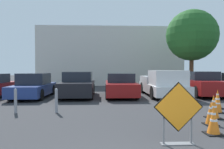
{
  "coord_description": "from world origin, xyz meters",
  "views": [
    {
      "loc": [
        -0.37,
        -2.54,
        1.69
      ],
      "look_at": [
        0.37,
        13.33,
        1.29
      ],
      "focal_mm": 35.0,
      "sensor_mm": 36.0,
      "label": 1
    }
  ],
  "objects_px": {
    "traffic_cone_fifth": "(218,99)",
    "parked_car_fourth": "(120,86)",
    "traffic_cone_second": "(211,114)",
    "road_closed_sign": "(178,112)",
    "traffic_cone_nearest": "(214,121)",
    "parked_car_fifth": "(202,84)",
    "traffic_cone_fourth": "(218,104)",
    "bollard_second": "(16,100)",
    "parked_car_second": "(34,86)",
    "parked_car_third": "(78,85)",
    "traffic_cone_third": "(214,107)",
    "bollard_nearest": "(56,100)",
    "pickup_truck": "(163,85)"
  },
  "relations": [
    {
      "from": "traffic_cone_fifth",
      "to": "parked_car_fourth",
      "type": "xyz_separation_m",
      "value": [
        -3.78,
        4.4,
        0.26
      ]
    },
    {
      "from": "traffic_cone_fifth",
      "to": "parked_car_fourth",
      "type": "bearing_deg",
      "value": 130.67
    },
    {
      "from": "parked_car_fourth",
      "to": "traffic_cone_fourth",
      "type": "bearing_deg",
      "value": 123.1
    },
    {
      "from": "traffic_cone_nearest",
      "to": "traffic_cone_third",
      "type": "height_order",
      "value": "traffic_cone_third"
    },
    {
      "from": "road_closed_sign",
      "to": "traffic_cone_fifth",
      "type": "relative_size",
      "value": 1.71
    },
    {
      "from": "traffic_cone_nearest",
      "to": "parked_car_fifth",
      "type": "xyz_separation_m",
      "value": [
        3.47,
        8.11,
        0.37
      ]
    },
    {
      "from": "parked_car_fifth",
      "to": "pickup_truck",
      "type": "bearing_deg",
      "value": 12.59
    },
    {
      "from": "traffic_cone_fourth",
      "to": "pickup_truck",
      "type": "bearing_deg",
      "value": 98.19
    },
    {
      "from": "traffic_cone_third",
      "to": "parked_car_fifth",
      "type": "distance_m",
      "value": 6.82
    },
    {
      "from": "traffic_cone_nearest",
      "to": "traffic_cone_fourth",
      "type": "bearing_deg",
      "value": 59.78
    },
    {
      "from": "parked_car_second",
      "to": "bollard_nearest",
      "type": "height_order",
      "value": "parked_car_second"
    },
    {
      "from": "parked_car_fourth",
      "to": "pickup_truck",
      "type": "distance_m",
      "value": 2.61
    },
    {
      "from": "traffic_cone_nearest",
      "to": "traffic_cone_second",
      "type": "height_order",
      "value": "traffic_cone_nearest"
    },
    {
      "from": "road_closed_sign",
      "to": "parked_car_second",
      "type": "height_order",
      "value": "parked_car_second"
    },
    {
      "from": "traffic_cone_fourth",
      "to": "parked_car_third",
      "type": "distance_m",
      "value": 7.84
    },
    {
      "from": "traffic_cone_third",
      "to": "parked_car_third",
      "type": "height_order",
      "value": "parked_car_third"
    },
    {
      "from": "traffic_cone_fifth",
      "to": "parked_car_second",
      "type": "relative_size",
      "value": 0.19
    },
    {
      "from": "parked_car_second",
      "to": "parked_car_fifth",
      "type": "distance_m",
      "value": 10.41
    },
    {
      "from": "parked_car_third",
      "to": "pickup_truck",
      "type": "bearing_deg",
      "value": 178.05
    },
    {
      "from": "parked_car_third",
      "to": "parked_car_fifth",
      "type": "bearing_deg",
      "value": -178.45
    },
    {
      "from": "traffic_cone_nearest",
      "to": "traffic_cone_fourth",
      "type": "height_order",
      "value": "traffic_cone_nearest"
    },
    {
      "from": "bollard_nearest",
      "to": "parked_car_third",
      "type": "bearing_deg",
      "value": 86.41
    },
    {
      "from": "road_closed_sign",
      "to": "traffic_cone_nearest",
      "type": "distance_m",
      "value": 1.45
    },
    {
      "from": "traffic_cone_nearest",
      "to": "parked_car_second",
      "type": "bearing_deg",
      "value": 132.05
    },
    {
      "from": "traffic_cone_nearest",
      "to": "traffic_cone_fifth",
      "type": "bearing_deg",
      "value": 60.27
    },
    {
      "from": "traffic_cone_third",
      "to": "parked_car_second",
      "type": "xyz_separation_m",
      "value": [
        -7.87,
        5.89,
        0.26
      ]
    },
    {
      "from": "bollard_nearest",
      "to": "bollard_second",
      "type": "distance_m",
      "value": 1.54
    },
    {
      "from": "road_closed_sign",
      "to": "traffic_cone_fourth",
      "type": "xyz_separation_m",
      "value": [
        2.78,
        3.46,
        -0.39
      ]
    },
    {
      "from": "traffic_cone_fourth",
      "to": "bollard_second",
      "type": "relative_size",
      "value": 0.77
    },
    {
      "from": "parked_car_fifth",
      "to": "traffic_cone_second",
      "type": "bearing_deg",
      "value": 70.6
    },
    {
      "from": "road_closed_sign",
      "to": "traffic_cone_second",
      "type": "bearing_deg",
      "value": 46.59
    },
    {
      "from": "parked_car_second",
      "to": "parked_car_third",
      "type": "relative_size",
      "value": 1.0
    },
    {
      "from": "traffic_cone_second",
      "to": "traffic_cone_fourth",
      "type": "height_order",
      "value": "traffic_cone_fourth"
    },
    {
      "from": "road_closed_sign",
      "to": "parked_car_fourth",
      "type": "xyz_separation_m",
      "value": [
        -0.54,
        8.73,
        -0.08
      ]
    },
    {
      "from": "parked_car_fourth",
      "to": "bollard_second",
      "type": "distance_m",
      "value": 6.7
    },
    {
      "from": "traffic_cone_second",
      "to": "bollard_second",
      "type": "height_order",
      "value": "bollard_second"
    },
    {
      "from": "traffic_cone_fourth",
      "to": "bollard_second",
      "type": "height_order",
      "value": "bollard_second"
    },
    {
      "from": "traffic_cone_second",
      "to": "parked_car_fourth",
      "type": "height_order",
      "value": "parked_car_fourth"
    },
    {
      "from": "bollard_nearest",
      "to": "traffic_cone_second",
      "type": "bearing_deg",
      "value": -22.1
    },
    {
      "from": "parked_car_fourth",
      "to": "bollard_nearest",
      "type": "height_order",
      "value": "parked_car_fourth"
    },
    {
      "from": "traffic_cone_fourth",
      "to": "parked_car_fourth",
      "type": "xyz_separation_m",
      "value": [
        -3.31,
        5.28,
        0.31
      ]
    },
    {
      "from": "road_closed_sign",
      "to": "traffic_cone_second",
      "type": "distance_m",
      "value": 2.35
    },
    {
      "from": "traffic_cone_fourth",
      "to": "pickup_truck",
      "type": "height_order",
      "value": "pickup_truck"
    },
    {
      "from": "parked_car_fourth",
      "to": "bollard_second",
      "type": "relative_size",
      "value": 4.89
    },
    {
      "from": "parked_car_fourth",
      "to": "road_closed_sign",
      "type": "bearing_deg",
      "value": 94.49
    },
    {
      "from": "traffic_cone_second",
      "to": "traffic_cone_fifth",
      "type": "height_order",
      "value": "traffic_cone_fifth"
    },
    {
      "from": "traffic_cone_second",
      "to": "road_closed_sign",
      "type": "bearing_deg",
      "value": -133.41
    },
    {
      "from": "parked_car_fourth",
      "to": "parked_car_fifth",
      "type": "height_order",
      "value": "parked_car_fifth"
    },
    {
      "from": "parked_car_third",
      "to": "traffic_cone_fifth",
      "type": "bearing_deg",
      "value": 145.97
    },
    {
      "from": "bollard_second",
      "to": "parked_car_third",
      "type": "bearing_deg",
      "value": 69.18
    }
  ]
}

